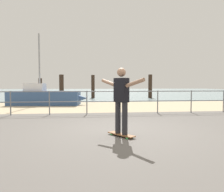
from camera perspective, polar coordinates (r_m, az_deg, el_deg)
The scene contains 12 objects.
ground_plane at distance 5.09m, azimuth 4.37°, elevation -11.99°, with size 24.00×10.00×0.04m, color #605B56.
beach_strip at distance 12.93m, azimuth -2.22°, elevation -2.81°, with size 24.00×6.00×0.04m, color tan.
sea_surface at distance 40.86m, azimuth -5.03°, elevation 1.19°, with size 72.00×50.00×0.04m, color #849EA3.
railing_fence at distance 9.49m, azimuth -11.55°, elevation -0.76°, with size 14.46×0.05×1.05m.
sailboat at distance 14.29m, azimuth -16.85°, elevation -0.29°, with size 5.03×1.84×4.53m.
skateboard at distance 5.47m, azimuth 2.48°, elevation -10.18°, with size 0.64×0.76×0.08m.
skateboarder at distance 5.34m, azimuth 2.50°, elevation -0.21°, with size 0.93×1.22×1.65m.
groyne_post_0 at distance 24.29m, azimuth -18.52°, elevation 2.14°, with size 0.38×0.38×1.99m, color #332319.
groyne_post_1 at distance 19.34m, azimuth -13.27°, elevation 2.31°, with size 0.39×0.39×2.19m, color #332319.
groyne_post_2 at distance 20.94m, azimuth -5.08°, elevation 2.51°, with size 0.33×0.33×2.25m, color #332319.
groyne_post_3 at distance 19.20m, azimuth 3.41°, elevation 1.52°, with size 0.28×0.28×1.61m, color #332319.
groyne_post_4 at distance 21.34m, azimuth 10.11°, elevation 2.55°, with size 0.37×0.37×2.30m, color #332319.
Camera 1 is at (-0.92, -5.83, 1.32)m, focal length 34.41 mm.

